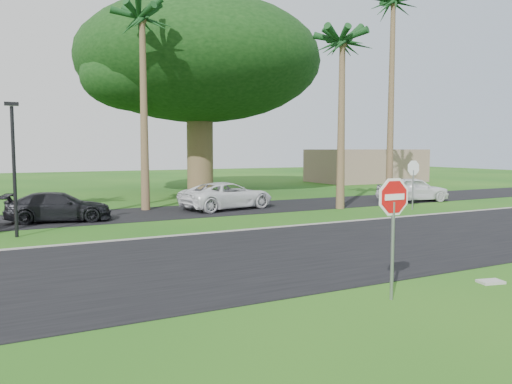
{
  "coord_description": "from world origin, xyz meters",
  "views": [
    {
      "loc": [
        -6.5,
        -10.52,
        3.06
      ],
      "look_at": [
        0.17,
        2.33,
        1.8
      ],
      "focal_mm": 35.0,
      "sensor_mm": 36.0,
      "label": 1
    }
  ],
  "objects_px": {
    "car_dark": "(59,207)",
    "car_minivan": "(227,196)",
    "car_pickup": "(413,189)",
    "stop_sign_near": "(393,213)",
    "stop_sign_far": "(413,174)"
  },
  "relations": [
    {
      "from": "car_dark",
      "to": "car_minivan",
      "type": "relative_size",
      "value": 0.87
    },
    {
      "from": "car_dark",
      "to": "car_pickup",
      "type": "xyz_separation_m",
      "value": [
        19.09,
        -0.86,
        0.09
      ]
    },
    {
      "from": "stop_sign_near",
      "to": "car_minivan",
      "type": "distance_m",
      "value": 15.83
    },
    {
      "from": "car_minivan",
      "to": "car_pickup",
      "type": "distance_m",
      "value": 11.15
    },
    {
      "from": "car_minivan",
      "to": "car_pickup",
      "type": "height_order",
      "value": "car_pickup"
    },
    {
      "from": "car_minivan",
      "to": "car_pickup",
      "type": "relative_size",
      "value": 1.18
    },
    {
      "from": "stop_sign_far",
      "to": "car_minivan",
      "type": "distance_m",
      "value": 9.42
    },
    {
      "from": "stop_sign_near",
      "to": "stop_sign_far",
      "type": "bearing_deg",
      "value": 43.73
    },
    {
      "from": "stop_sign_near",
      "to": "stop_sign_far",
      "type": "distance_m",
      "value": 15.91
    },
    {
      "from": "stop_sign_near",
      "to": "car_pickup",
      "type": "distance_m",
      "value": 19.93
    },
    {
      "from": "stop_sign_far",
      "to": "car_dark",
      "type": "xyz_separation_m",
      "value": [
        -16.28,
        3.69,
        -1.16
      ]
    },
    {
      "from": "stop_sign_far",
      "to": "car_pickup",
      "type": "relative_size",
      "value": 0.63
    },
    {
      "from": "stop_sign_far",
      "to": "car_dark",
      "type": "distance_m",
      "value": 16.73
    },
    {
      "from": "stop_sign_near",
      "to": "car_pickup",
      "type": "xyz_separation_m",
      "value": [
        14.31,
        13.83,
        -1.07
      ]
    },
    {
      "from": "stop_sign_far",
      "to": "car_pickup",
      "type": "bearing_deg",
      "value": -134.76
    }
  ]
}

